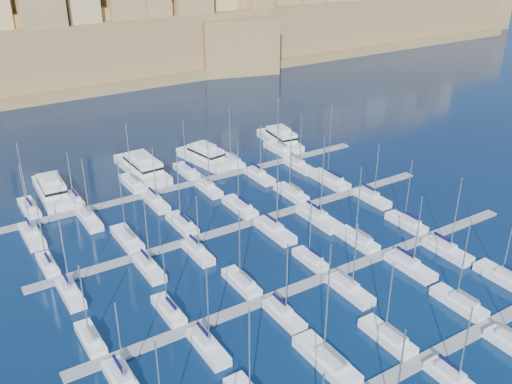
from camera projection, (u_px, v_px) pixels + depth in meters
ground at (282, 246)px, 100.94m from camera, size 600.00×600.00×0.00m
pontoon_near at (429, 357)px, 74.94m from camera, size 84.00×2.00×0.40m
pontoon_mid_near at (325, 277)px, 91.71m from camera, size 84.00×2.00×0.40m
pontoon_mid_far at (252, 222)px, 108.47m from camera, size 84.00×2.00×0.40m
pontoon_far at (199, 182)px, 125.24m from camera, size 84.00×2.00×0.40m
sailboat_2 at (327, 360)px, 73.52m from camera, size 3.22×10.73×18.15m
sailboat_3 at (388, 337)px, 77.69m from camera, size 2.69×8.97×12.72m
sailboat_4 at (459, 303)px, 84.67m from camera, size 2.68×8.94×14.01m
sailboat_5 at (505, 278)px, 90.52m from camera, size 2.96×9.86×13.17m
sailboat_9 at (454, 380)px, 70.42m from camera, size 2.42×8.07×12.39m
sailboat_12 at (91, 339)px, 77.37m from camera, size 2.31×7.71×12.56m
sailboat_13 at (169, 310)px, 83.04m from camera, size 2.35×7.85×10.92m
sailboat_14 at (242, 283)px, 89.37m from camera, size 2.55×8.51×13.59m
sailboat_15 at (311, 260)px, 95.42m from camera, size 2.27×7.58×11.54m
sailboat_16 at (358, 240)px, 101.30m from camera, size 2.74×9.12×14.88m
sailboat_17 at (407, 223)px, 106.98m from camera, size 2.63×8.76×13.73m
sailboat_18 at (124, 383)px, 69.97m from camera, size 2.77×9.25×13.44m
sailboat_19 at (208, 346)px, 76.01m from camera, size 2.53×8.43×13.87m
sailboat_20 at (284, 315)px, 82.14m from camera, size 2.44×8.13×13.09m
sailboat_21 at (349, 289)px, 87.72m from camera, size 2.66×8.85×12.86m
sailboat_22 at (410, 266)px, 93.66m from camera, size 2.82×9.41×14.07m
sailboat_23 at (447, 250)px, 98.06m from camera, size 2.78×9.28×14.98m
sailboat_24 at (48, 265)px, 93.99m from camera, size 2.27×7.58×13.26m
sailboat_25 at (127, 239)px, 101.66m from camera, size 2.94×9.78×15.99m
sailboat_26 at (182, 224)px, 106.59m from camera, size 2.75×9.18×15.38m
sailboat_27 at (240, 207)px, 112.92m from camera, size 2.88×9.62×14.61m
sailboat_28 at (291, 193)px, 118.70m from camera, size 2.76×9.19×14.68m
sailboat_29 at (330, 180)px, 124.58m from camera, size 3.26×10.86×17.73m
sailboat_30 at (70, 293)px, 86.92m from camera, size 2.55×8.50×13.72m
sailboat_31 at (149, 268)px, 93.14m from camera, size 2.55×8.50×13.90m
sailboat_32 at (198, 252)px, 97.59m from camera, size 2.47×8.23×11.81m
sailboat_33 at (275, 230)px, 104.36m from camera, size 2.97×9.91×16.55m
sailboat_34 at (318, 218)px, 108.80m from camera, size 3.20×10.67×17.85m
sailboat_35 at (372, 198)px, 116.64m from camera, size 2.62×8.73×12.92m
sailboat_36 at (29, 208)px, 112.39m from camera, size 2.76×9.20×14.62m
sailboat_37 at (74, 200)px, 115.97m from camera, size 2.26×7.53×11.27m
sailboat_38 at (133, 184)px, 122.97m from camera, size 2.87×9.57×14.65m
sailboat_39 at (187, 171)px, 129.01m from camera, size 2.73×9.10×12.94m
sailboat_40 at (232, 161)px, 134.45m from camera, size 2.62×8.72×13.98m
sailboat_41 at (279, 149)px, 141.51m from camera, size 2.89×9.64×13.96m
sailboat_42 at (32, 235)px, 102.79m from camera, size 2.95×9.83×14.97m
sailboat_43 at (89, 219)px, 108.27m from camera, size 2.69×8.96×13.65m
sailboat_44 at (156, 202)px, 114.91m from camera, size 2.65×8.83×12.71m
sailboat_45 at (208, 188)px, 120.87m from camera, size 2.55×8.50×12.20m
sailboat_46 at (259, 176)px, 126.76m from camera, size 2.72×9.06×13.03m
sailboat_47 at (298, 165)px, 132.07m from camera, size 2.68×8.93×13.58m
motor_yacht_a at (52, 190)px, 117.88m from camera, size 6.02×17.28×5.25m
motor_yacht_b at (142, 167)px, 128.72m from camera, size 6.38×19.79×5.25m
motor_yacht_c at (205, 156)px, 134.69m from camera, size 7.58×16.76×5.25m
motor_yacht_d at (280, 139)px, 145.50m from camera, size 6.96×17.23×5.25m
fortified_city at (46, 31)px, 212.82m from camera, size 460.00×108.95×59.52m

